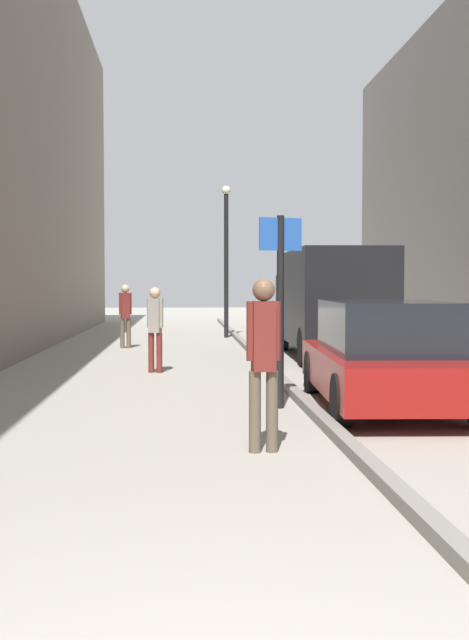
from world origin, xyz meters
TOP-DOWN VIEW (x-y plane):
  - ground_plane at (0.00, 12.00)m, footprint 80.00×80.00m
  - kerb_strip at (1.58, 12.00)m, footprint 0.16×40.00m
  - pedestrian_main_foreground at (-0.61, 12.02)m, footprint 0.31×0.23m
  - pedestrian_mid_block at (-1.59, 17.58)m, footprint 0.33×0.23m
  - pedestrian_far_crossing at (0.71, 5.19)m, footprint 0.34×0.23m
  - delivery_van at (3.31, 14.77)m, footprint 2.08×5.61m
  - parked_car at (2.66, 7.78)m, footprint 2.02×4.29m
  - street_sign_post at (1.23, 7.82)m, footprint 0.59×0.17m
  - lamp_post at (1.28, 21.29)m, footprint 0.28×0.28m

SIDE VIEW (x-z plane):
  - ground_plane at x=0.00m, z-range 0.00..0.00m
  - kerb_strip at x=1.58m, z-range 0.00..0.12m
  - parked_car at x=2.66m, z-range -0.01..1.44m
  - pedestrian_main_foreground at x=-0.61m, z-range 0.13..1.75m
  - pedestrian_mid_block at x=-1.59m, z-range 0.13..1.80m
  - pedestrian_far_crossing at x=0.71m, z-range 0.13..1.87m
  - delivery_van at x=3.31m, z-range 0.09..2.52m
  - street_sign_post at x=1.23m, z-range 0.25..2.85m
  - lamp_post at x=1.28m, z-range 0.34..5.10m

